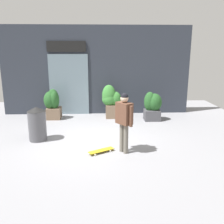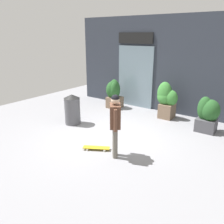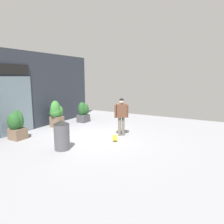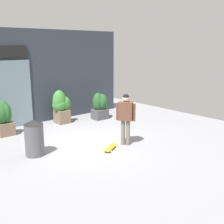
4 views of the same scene
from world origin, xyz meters
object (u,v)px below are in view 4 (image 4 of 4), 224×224
(skateboarder, at_px, (126,114))
(skateboard, at_px, (111,147))
(trash_bin, at_px, (34,138))
(planter_box_right, at_px, (61,106))
(planter_box_mid, at_px, (3,117))
(planter_box_left, at_px, (100,105))

(skateboarder, bearing_deg, skateboard, -36.33)
(trash_bin, bearing_deg, planter_box_right, 46.72)
(skateboarder, bearing_deg, trash_bin, -59.43)
(planter_box_mid, height_order, trash_bin, planter_box_mid)
(planter_box_mid, bearing_deg, planter_box_right, 1.76)
(skateboard, height_order, planter_box_left, planter_box_left)
(planter_box_left, height_order, trash_bin, planter_box_left)
(skateboarder, distance_m, planter_box_left, 3.48)
(skateboarder, relative_size, planter_box_mid, 1.35)
(skateboard, relative_size, trash_bin, 0.69)
(planter_box_left, relative_size, trash_bin, 1.08)
(skateboard, bearing_deg, planter_box_right, -125.98)
(skateboarder, height_order, trash_bin, skateboarder)
(skateboarder, height_order, skateboard, skateboarder)
(planter_box_left, bearing_deg, skateboarder, -114.78)
(skateboard, relative_size, planter_box_left, 0.64)
(planter_box_left, xyz_separation_m, planter_box_mid, (-4.03, 0.39, 0.04))
(trash_bin, bearing_deg, planter_box_mid, 89.45)
(skateboard, height_order, trash_bin, trash_bin)
(planter_box_left, relative_size, planter_box_mid, 0.94)
(planter_box_mid, bearing_deg, planter_box_left, -5.50)
(planter_box_left, distance_m, trash_bin, 4.55)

